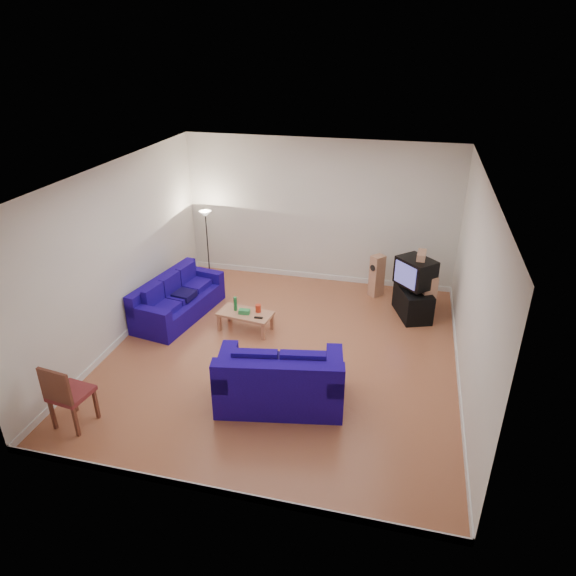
% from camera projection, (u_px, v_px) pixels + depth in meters
% --- Properties ---
extents(room, '(6.01, 6.51, 3.21)m').
position_uv_depth(room, '(282.00, 274.00, 8.45)').
color(room, brown).
rests_on(room, ground).
extents(sofa_three_seat, '(1.23, 2.20, 0.80)m').
position_uv_depth(sofa_three_seat, '(177.00, 302.00, 10.25)').
color(sofa_three_seat, '#130461').
rests_on(sofa_three_seat, ground).
extents(sofa_loveseat, '(2.05, 1.38, 0.94)m').
position_uv_depth(sofa_loveseat, '(280.00, 384.00, 7.73)').
color(sofa_loveseat, '#130461').
rests_on(sofa_loveseat, ground).
extents(coffee_table, '(1.08, 0.65, 0.37)m').
position_uv_depth(coffee_table, '(245.00, 315.00, 9.72)').
color(coffee_table, tan).
rests_on(coffee_table, ground).
extents(bottle, '(0.07, 0.07, 0.28)m').
position_uv_depth(bottle, '(235.00, 304.00, 9.72)').
color(bottle, '#197233').
rests_on(bottle, coffee_table).
extents(tissue_box, '(0.21, 0.13, 0.08)m').
position_uv_depth(tissue_box, '(244.00, 312.00, 9.65)').
color(tissue_box, green).
rests_on(tissue_box, coffee_table).
extents(red_canister, '(0.12, 0.12, 0.15)m').
position_uv_depth(red_canister, '(258.00, 308.00, 9.69)').
color(red_canister, red).
rests_on(red_canister, coffee_table).
extents(remote, '(0.16, 0.06, 0.02)m').
position_uv_depth(remote, '(258.00, 318.00, 9.50)').
color(remote, black).
rests_on(remote, coffee_table).
extents(tv_stand, '(0.84, 1.09, 0.59)m').
position_uv_depth(tv_stand, '(413.00, 302.00, 10.25)').
color(tv_stand, black).
rests_on(tv_stand, ground).
extents(av_receiver, '(0.48, 0.51, 0.09)m').
position_uv_depth(av_receiver, '(414.00, 286.00, 10.12)').
color(av_receiver, black).
rests_on(av_receiver, tv_stand).
extents(television, '(0.86, 0.87, 0.55)m').
position_uv_depth(television, '(415.00, 272.00, 9.95)').
color(television, black).
rests_on(television, av_receiver).
extents(centre_speaker, '(0.18, 0.40, 0.14)m').
position_uv_depth(centre_speaker, '(422.00, 255.00, 9.82)').
color(centre_speaker, tan).
rests_on(centre_speaker, television).
extents(speaker_left, '(0.34, 0.35, 0.92)m').
position_uv_depth(speaker_left, '(377.00, 276.00, 10.98)').
color(speaker_left, tan).
rests_on(speaker_left, ground).
extents(speaker_right, '(0.34, 0.32, 0.92)m').
position_uv_depth(speaker_right, '(427.00, 298.00, 10.03)').
color(speaker_right, tan).
rests_on(speaker_right, ground).
extents(floor_lamp, '(0.28, 0.28, 1.61)m').
position_uv_depth(floor_lamp, '(206.00, 223.00, 11.42)').
color(floor_lamp, black).
rests_on(floor_lamp, ground).
extents(dining_chair, '(0.57, 0.57, 1.06)m').
position_uv_depth(dining_chair, '(66.00, 393.00, 7.15)').
color(dining_chair, brown).
rests_on(dining_chair, ground).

